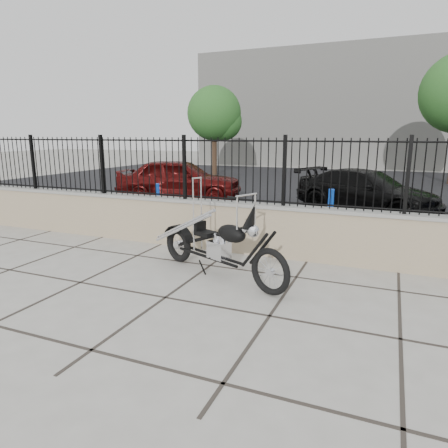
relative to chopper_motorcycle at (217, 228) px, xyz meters
name	(u,v)px	position (x,y,z in m)	size (l,w,h in m)	color
ground_plane	(165,298)	(-0.30, -1.09, -0.79)	(90.00, 90.00, 0.00)	#99968E
parking_lot	(319,188)	(-0.30, 11.41, -0.79)	(30.00, 30.00, 0.00)	black
retaining_wall	(232,227)	(-0.30, 1.41, -0.31)	(14.00, 0.36, 0.96)	gray
iron_fence	(232,170)	(-0.30, 1.41, 0.77)	(14.00, 0.08, 1.20)	black
background_building	(355,109)	(-0.30, 25.41, 3.21)	(22.00, 6.00, 8.00)	beige
chopper_motorcycle	(217,228)	(0.00, 0.00, 0.00)	(2.62, 0.46, 1.57)	black
car_red	(180,179)	(-4.19, 6.41, -0.07)	(1.69, 4.20, 1.43)	#4B0B0A
car_black	(366,191)	(1.84, 6.61, -0.17)	(1.71, 4.22, 1.22)	black
bollard_a	(158,201)	(-3.22, 3.44, -0.31)	(0.11, 0.11, 0.95)	#0C1CBE
bollard_b	(330,213)	(1.28, 3.32, -0.26)	(0.13, 0.13, 1.05)	#0B53A6
tree_left	(214,111)	(-6.78, 15.16, 2.70)	(2.95, 2.95, 4.98)	#382619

